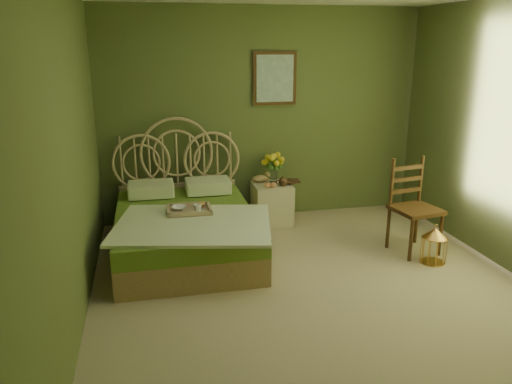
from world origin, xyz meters
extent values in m
plane|color=tan|center=(0.00, 0.00, 0.00)|extent=(4.50, 4.50, 0.00)
plane|color=#536434|center=(0.00, 2.25, 1.30)|extent=(4.00, 0.00, 4.00)
plane|color=#536434|center=(-2.00, 0.00, 1.30)|extent=(0.00, 4.50, 4.50)
cube|color=#36200E|center=(0.14, 2.23, 1.75)|extent=(0.54, 0.03, 0.64)
cube|color=silver|center=(0.14, 2.21, 1.75)|extent=(0.46, 0.01, 0.56)
cube|color=tan|center=(-1.08, 1.18, 0.14)|extent=(1.41, 1.88, 0.28)
cube|color=olive|center=(-1.08, 1.18, 0.38)|extent=(1.41, 1.88, 0.19)
cube|color=#EDEBC9|center=(-1.03, 0.76, 0.48)|extent=(1.68, 1.41, 0.03)
cube|color=#EDEBC9|center=(-1.41, 1.84, 0.55)|extent=(0.52, 0.38, 0.15)
cube|color=#EDEBC9|center=(-0.75, 1.84, 0.55)|extent=(0.52, 0.38, 0.15)
cube|color=#CCAF88|center=(-1.04, 1.11, 0.49)|extent=(0.46, 0.36, 0.04)
ellipsoid|color=#B77A38|center=(-0.92, 1.20, 0.54)|extent=(0.12, 0.07, 0.05)
cube|color=beige|center=(0.04, 1.92, 0.25)|extent=(0.46, 0.46, 0.50)
cylinder|color=silver|center=(0.09, 2.03, 0.59)|extent=(0.10, 0.10, 0.18)
ellipsoid|color=tan|center=(-0.08, 2.01, 0.55)|extent=(0.21, 0.11, 0.10)
sphere|color=#DE8A56|center=(-0.05, 1.78, 0.54)|extent=(0.07, 0.07, 0.07)
sphere|color=#DE8A56|center=(0.02, 1.76, 0.54)|extent=(0.07, 0.07, 0.07)
cube|color=#36200E|center=(1.31, 0.72, 0.48)|extent=(0.51, 0.51, 0.04)
cylinder|color=#36200E|center=(1.12, 0.53, 0.24)|extent=(0.04, 0.04, 0.48)
cylinder|color=#36200E|center=(1.50, 0.53, 0.24)|extent=(0.04, 0.04, 0.48)
cylinder|color=#36200E|center=(1.12, 0.91, 0.24)|extent=(0.04, 0.04, 0.48)
cylinder|color=#36200E|center=(1.50, 0.91, 0.24)|extent=(0.04, 0.04, 0.48)
cube|color=#36200E|center=(1.31, 0.91, 0.74)|extent=(0.38, 0.11, 0.53)
cylinder|color=#C88F40|center=(1.37, 0.42, 0.01)|extent=(0.25, 0.25, 0.01)
cylinder|color=#C88F40|center=(1.37, 0.42, 0.14)|extent=(0.25, 0.25, 0.28)
cone|color=#C88F40|center=(1.37, 0.42, 0.33)|extent=(0.25, 0.25, 0.10)
imported|color=#381E0F|center=(0.22, 1.94, 0.51)|extent=(0.20, 0.24, 0.02)
imported|color=#472819|center=(0.22, 1.94, 0.53)|extent=(0.22, 0.25, 0.02)
imported|color=white|center=(-1.14, 1.16, 0.53)|extent=(0.18, 0.18, 0.04)
imported|color=white|center=(-0.96, 1.05, 0.55)|extent=(0.11, 0.11, 0.08)
camera|label=1|loc=(-1.41, -3.79, 2.17)|focal=35.00mm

